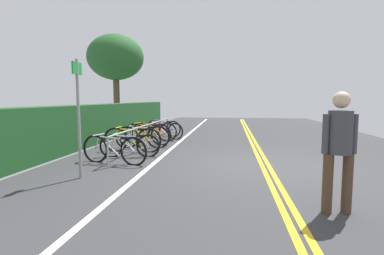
# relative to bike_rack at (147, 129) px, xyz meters

# --- Properties ---
(ground_plane) EXTENTS (35.37, 10.63, 0.05)m
(ground_plane) POSITION_rel_bike_rack_xyz_m (-2.48, -3.66, -0.59)
(ground_plane) COLOR #353538
(centre_line_yellow_inner) EXTENTS (31.83, 0.10, 0.00)m
(centre_line_yellow_inner) POSITION_rel_bike_rack_xyz_m (-2.48, -3.74, -0.57)
(centre_line_yellow_inner) COLOR gold
(centre_line_yellow_inner) RESTS_ON ground_plane
(centre_line_yellow_outer) EXTENTS (31.83, 0.10, 0.00)m
(centre_line_yellow_outer) POSITION_rel_bike_rack_xyz_m (-2.48, -3.58, -0.57)
(centre_line_yellow_outer) COLOR gold
(centre_line_yellow_outer) RESTS_ON ground_plane
(bike_lane_stripe_white) EXTENTS (31.83, 0.12, 0.00)m
(bike_lane_stripe_white) POSITION_rel_bike_rack_xyz_m (-2.48, -0.93, -0.57)
(bike_lane_stripe_white) COLOR white
(bike_lane_stripe_white) RESTS_ON ground_plane
(bike_rack) EXTENTS (6.46, 0.05, 0.74)m
(bike_rack) POSITION_rel_bike_rack_xyz_m (0.00, 0.00, 0.00)
(bike_rack) COLOR #9EA0A5
(bike_rack) RESTS_ON ground_plane
(bicycle_0) EXTENTS (0.52, 1.80, 0.75)m
(bicycle_0) POSITION_rel_bike_rack_xyz_m (-2.75, 0.03, -0.22)
(bicycle_0) COLOR black
(bicycle_0) RESTS_ON ground_plane
(bicycle_1) EXTENTS (0.46, 1.65, 0.68)m
(bicycle_1) POSITION_rel_bike_rack_xyz_m (-1.89, -0.06, -0.25)
(bicycle_1) COLOR black
(bicycle_1) RESTS_ON ground_plane
(bicycle_2) EXTENTS (0.46, 1.81, 0.78)m
(bicycle_2) POSITION_rel_bike_rack_xyz_m (-1.15, 0.12, -0.20)
(bicycle_2) COLOR black
(bicycle_2) RESTS_ON ground_plane
(bicycle_3) EXTENTS (0.53, 1.73, 0.77)m
(bicycle_3) POSITION_rel_bike_rack_xyz_m (-0.41, 0.02, -0.21)
(bicycle_3) COLOR black
(bicycle_3) RESTS_ON ground_plane
(bicycle_4) EXTENTS (0.46, 1.76, 0.78)m
(bicycle_4) POSITION_rel_bike_rack_xyz_m (0.34, 0.07, -0.20)
(bicycle_4) COLOR black
(bicycle_4) RESTS_ON ground_plane
(bicycle_5) EXTENTS (0.52, 1.68, 0.74)m
(bicycle_5) POSITION_rel_bike_rack_xyz_m (1.09, 0.03, -0.22)
(bicycle_5) COLOR black
(bicycle_5) RESTS_ON ground_plane
(bicycle_6) EXTENTS (0.63, 1.68, 0.70)m
(bicycle_6) POSITION_rel_bike_rack_xyz_m (1.88, -0.15, -0.24)
(bicycle_6) COLOR black
(bicycle_6) RESTS_ON ground_plane
(bicycle_7) EXTENTS (0.58, 1.62, 0.71)m
(bicycle_7) POSITION_rel_bike_rack_xyz_m (2.73, 0.07, -0.24)
(bicycle_7) COLOR black
(bicycle_7) RESTS_ON ground_plane
(pedestrian) EXTENTS (0.32, 0.48, 1.70)m
(pedestrian) POSITION_rel_bike_rack_xyz_m (-5.34, -4.31, 0.41)
(pedestrian) COLOR #4C3826
(pedestrian) RESTS_ON ground_plane
(sign_post_near) EXTENTS (0.36, 0.06, 2.38)m
(sign_post_near) POSITION_rel_bike_rack_xyz_m (-4.11, 0.19, 0.85)
(sign_post_near) COLOR gray
(sign_post_near) RESTS_ON ground_plane
(hedge_backdrop) EXTENTS (15.41, 0.85, 1.39)m
(hedge_backdrop) POSITION_rel_bike_rack_xyz_m (1.50, 2.21, 0.13)
(hedge_backdrop) COLOR #1C4C21
(hedge_backdrop) RESTS_ON ground_plane
(tree_mid) EXTENTS (3.24, 3.24, 5.30)m
(tree_mid) POSITION_rel_bike_rack_xyz_m (6.96, 3.86, 3.39)
(tree_mid) COLOR brown
(tree_mid) RESTS_ON ground_plane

